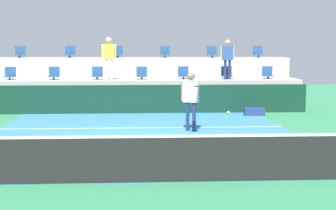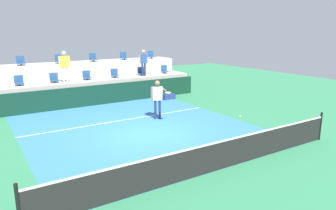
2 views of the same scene
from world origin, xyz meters
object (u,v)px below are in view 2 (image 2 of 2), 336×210
stadium_chair_lower_left (19,81)px  tennis_ball (240,117)px  stadium_chair_upper_mid_right (93,58)px  spectator_leaning_on_rail (144,60)px  stadium_chair_lower_center (87,76)px  stadium_chair_lower_mid_left (54,79)px  stadium_chair_lower_right (141,72)px  stadium_chair_upper_mid_left (59,60)px  equipment_bag (169,97)px  stadium_chair_lower_mid_right (115,74)px  stadium_chair_upper_far_right (151,55)px  tennis_player (158,95)px  spectator_in_white (64,64)px  stadium_chair_upper_left (21,62)px  stadium_chair_lower_far_right (165,70)px  stadium_chair_upper_right (124,57)px

stadium_chair_lower_left → tennis_ball: bearing=-62.9°
stadium_chair_upper_mid_right → spectator_leaning_on_rail: spectator_leaning_on_rail is taller
stadium_chair_lower_center → tennis_ball: size_ratio=7.65×
stadium_chair_lower_mid_left → stadium_chair_lower_right: same height
stadium_chair_upper_mid_left → equipment_bag: stadium_chair_upper_mid_left is taller
stadium_chair_lower_mid_right → stadium_chair_upper_far_right: (3.55, 1.80, 0.85)m
tennis_player → spectator_in_white: size_ratio=1.05×
stadium_chair_lower_mid_left → stadium_chair_upper_left: stadium_chair_upper_left is taller
stadium_chair_lower_far_right → stadium_chair_upper_mid_left: (-6.33, 1.80, 0.85)m
spectator_in_white → equipment_bag: (5.54, -1.79, -2.14)m
stadium_chair_upper_left → stadium_chair_upper_mid_left: bearing=0.0°
stadium_chair_lower_center → equipment_bag: stadium_chair_lower_center is taller
stadium_chair_lower_mid_left → spectator_leaning_on_rail: size_ratio=0.32×
stadium_chair_lower_right → spectator_in_white: 4.93m
stadium_chair_lower_far_right → spectator_leaning_on_rail: 1.96m
stadium_chair_lower_mid_right → stadium_chair_upper_mid_right: 2.10m
stadium_chair_upper_mid_left → stadium_chair_lower_mid_right: bearing=-32.9°
stadium_chair_upper_mid_left → equipment_bag: size_ratio=0.68×
stadium_chair_upper_mid_right → tennis_ball: (0.71, -12.24, -1.09)m
stadium_chair_lower_mid_left → tennis_ball: 11.04m
stadium_chair_lower_left → tennis_player: 7.48m
stadium_chair_upper_far_right → spectator_in_white: size_ratio=0.30×
stadium_chair_upper_mid_left → tennis_player: size_ratio=0.29×
stadium_chair_lower_mid_right → tennis_ball: size_ratio=7.65×
spectator_in_white → stadium_chair_upper_right: bearing=25.9°
stadium_chair_lower_mid_left → stadium_chair_upper_far_right: 7.37m
stadium_chair_lower_mid_right → stadium_chair_upper_mid_left: bearing=147.1°
stadium_chair_lower_center → stadium_chair_upper_right: bearing=29.5°
stadium_chair_upper_mid_left → tennis_ball: stadium_chair_upper_mid_left is taller
stadium_chair_upper_far_right → spectator_in_white: spectator_in_white is taller
stadium_chair_lower_left → stadium_chair_upper_mid_right: bearing=21.2°
stadium_chair_lower_center → stadium_chair_upper_left: bearing=150.4°
stadium_chair_lower_far_right → stadium_chair_upper_far_right: bearing=89.9°
stadium_chair_lower_mid_right → stadium_chair_lower_far_right: (3.54, 0.00, 0.00)m
stadium_chair_upper_mid_left → stadium_chair_upper_mid_right: bearing=0.0°
stadium_chair_upper_mid_left → equipment_bag: (5.29, -3.97, -2.16)m
stadium_chair_upper_right → spectator_in_white: size_ratio=0.30×
stadium_chair_upper_mid_right → spectator_leaning_on_rail: bearing=-41.8°
spectator_leaning_on_rail → stadium_chair_lower_right: bearing=83.7°
stadium_chair_lower_far_right → tennis_ball: (-3.51, -10.44, -0.24)m
stadium_chair_upper_right → stadium_chair_lower_center: bearing=-150.5°
stadium_chair_lower_center → stadium_chair_upper_left: (-3.17, 1.80, 0.85)m
stadium_chair_lower_right → stadium_chair_lower_mid_left: bearing=180.0°
tennis_player → spectator_leaning_on_rail: 5.60m
stadium_chair_lower_left → stadium_chair_lower_right: same height
stadium_chair_lower_mid_right → stadium_chair_lower_left: bearing=180.0°
stadium_chair_upper_far_right → stadium_chair_lower_right: bearing=-133.9°
equipment_bag → stadium_chair_lower_mid_left: bearing=160.3°
stadium_chair_lower_center → tennis_ball: (1.76, -10.44, -0.24)m
stadium_chair_lower_far_right → stadium_chair_upper_left: bearing=168.0°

